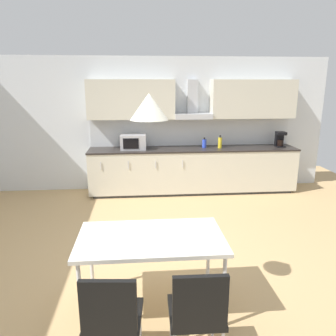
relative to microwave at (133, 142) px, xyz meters
The scene contains 13 objects.
ground_plane 2.77m from the microwave, 85.29° to the right, with size 9.24×8.66×0.02m, color tan.
wall_back 0.52m from the microwave, 60.80° to the left, with size 7.39×0.10×2.62m, color silver.
kitchen_counter 1.30m from the microwave, ahead, with size 4.05×0.68×0.88m.
backsplash_tile 1.21m from the microwave, 15.13° to the left, with size 4.03×0.02×0.53m, color silver.
upper_wall_cabinets 1.41m from the microwave, ahead, with size 4.03×0.40×0.74m.
microwave is the anchor object (origin of this frame).
coffee_maker 2.91m from the microwave, ahead, with size 0.18×0.19×0.30m.
bottle_yellow 1.69m from the microwave, ahead, with size 0.07×0.07×0.25m.
bottle_blue 1.39m from the microwave, ahead, with size 0.08×0.08×0.20m.
dining_table 3.48m from the microwave, 86.44° to the right, with size 1.34×0.77×0.74m.
chair_near_right 4.29m from the microwave, 83.05° to the right, with size 0.41×0.41×0.87m.
chair_near_left 4.26m from the microwave, 91.27° to the right, with size 0.43×0.43×0.87m.
pendant_lamp 3.58m from the microwave, 86.44° to the right, with size 0.32×0.32×0.22m, color silver.
Camera 1 is at (-0.08, -3.65, 2.10)m, focal length 35.00 mm.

